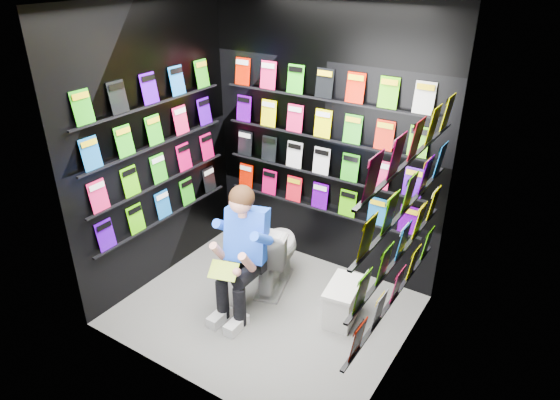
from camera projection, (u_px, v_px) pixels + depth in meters
The scene contains 14 objects.
floor at pixel (266, 310), 4.51m from camera, with size 2.40×2.40×0.00m, color slate.
ceiling at pixel (261, 2), 3.34m from camera, with size 2.40×2.40×0.00m, color white.
wall_back at pixel (324, 142), 4.68m from camera, with size 2.40×0.04×2.60m, color black.
wall_front at pixel (175, 233), 3.18m from camera, with size 2.40×0.04×2.60m, color black.
wall_left at pixel (154, 150), 4.51m from camera, with size 0.04×2.00×2.60m, color black.
wall_right at pixel (411, 219), 3.35m from camera, with size 0.04×2.00×2.60m, color black.
comics_back at pixel (322, 143), 4.65m from camera, with size 2.10×0.06×1.37m, color red, non-canonical shape.
comics_left at pixel (156, 150), 4.49m from camera, with size 0.06×1.70×1.37m, color red, non-canonical shape.
comics_right at pixel (406, 217), 3.36m from camera, with size 0.06×1.70×1.37m, color red, non-canonical shape.
toilet at pixel (273, 252), 4.70m from camera, with size 0.42×0.75×0.73m, color white.
longbox at pixel (343, 303), 4.35m from camera, with size 0.23×0.43×0.32m, color silver.
longbox_lid at pixel (344, 287), 4.27m from camera, with size 0.26×0.45×0.03m, color silver.
reader at pixel (248, 235), 4.25m from camera, with size 0.48×0.70×1.29m, color blue, non-canonical shape.
held_comic at pixel (223, 271), 4.06m from camera, with size 0.24×0.01×0.16m, color #1F9315.
Camera 1 is at (2.05, -2.94, 2.91)m, focal length 32.00 mm.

